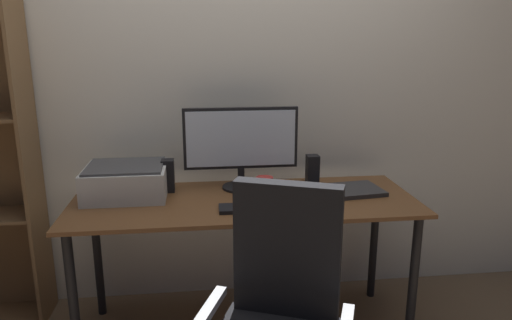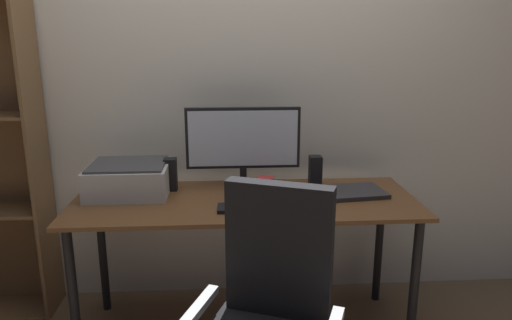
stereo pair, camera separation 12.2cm
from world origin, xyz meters
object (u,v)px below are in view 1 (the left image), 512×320
keyboard (250,208)px  speaker_left (168,176)px  coffee_mug (265,186)px  speaker_right (312,171)px  printer (126,181)px  desk (245,215)px  monitor (241,142)px  mouse (296,204)px  laptop (350,190)px

keyboard → speaker_left: 0.51m
coffee_mug → speaker_right: speaker_right is taller
keyboard → coffee_mug: size_ratio=2.84×
keyboard → coffee_mug: bearing=64.9°
speaker_left → printer: size_ratio=0.43×
printer → desk: bearing=-11.7°
desk → printer: size_ratio=4.25×
speaker_left → printer: 0.21m
monitor → coffee_mug: bearing=-52.8°
mouse → coffee_mug: bearing=135.0°
printer → mouse: bearing=-17.9°
printer → monitor: bearing=5.6°
monitor → speaker_left: size_ratio=3.49×
laptop → speaker_right: 0.23m
coffee_mug → monitor: bearing=127.2°
desk → laptop: size_ratio=5.31×
mouse → keyboard: bearing=-166.4°
coffee_mug → laptop: bearing=-0.1°
coffee_mug → printer: bearing=173.3°
mouse → laptop: (0.32, 0.18, -0.01)m
speaker_left → mouse: bearing=-27.2°
desk → laptop: laptop is taller
monitor → speaker_right: 0.42m
coffee_mug → speaker_right: 0.31m
desk → speaker_right: 0.45m
speaker_left → speaker_right: bearing=0.0°
monitor → speaker_left: bearing=-178.8°
coffee_mug → speaker_right: size_ratio=0.60×
keyboard → coffee_mug: 0.22m
monitor → coffee_mug: size_ratio=5.82×
mouse → speaker_left: (-0.61, 0.31, 0.07)m
desk → laptop: 0.56m
desk → mouse: 0.29m
desk → speaker_left: speaker_left is taller
keyboard → coffee_mug: (0.09, 0.19, 0.04)m
coffee_mug → laptop: size_ratio=0.32×
desk → mouse: size_ratio=17.69×
speaker_left → speaker_right: 0.76m
mouse → printer: printer is taller
desk → printer: bearing=168.3°
desk → monitor: monitor is taller
speaker_right → printer: bearing=-177.0°
keyboard → speaker_left: bearing=141.4°
laptop → printer: printer is taller
keyboard → mouse: mouse is taller
laptop → speaker_right: (-0.17, 0.13, 0.07)m
desk → coffee_mug: coffee_mug is taller
printer → keyboard: bearing=-24.7°
laptop → printer: bearing=168.8°
coffee_mug → mouse: bearing=-55.8°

